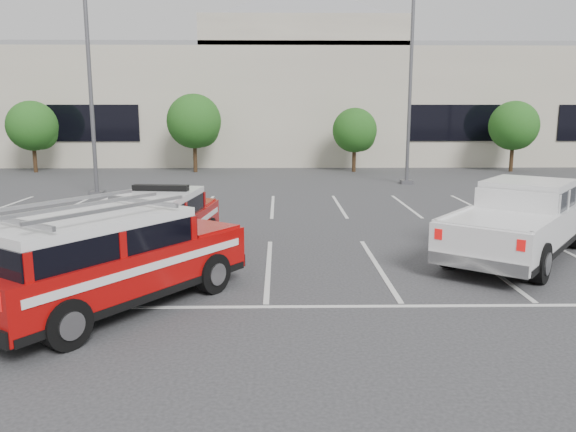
# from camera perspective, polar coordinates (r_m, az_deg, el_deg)

# --- Properties ---
(ground) EXTENTS (120.00, 120.00, 0.00)m
(ground) POSITION_cam_1_polar(r_m,az_deg,el_deg) (13.86, -2.00, -5.23)
(ground) COLOR #2E2E30
(ground) RESTS_ON ground
(stall_markings) EXTENTS (23.00, 15.00, 0.01)m
(stall_markings) POSITION_cam_1_polar(r_m,az_deg,el_deg) (18.23, -1.74, -1.34)
(stall_markings) COLOR silver
(stall_markings) RESTS_ON ground
(convention_building) EXTENTS (60.00, 16.99, 13.20)m
(convention_building) POSITION_cam_1_polar(r_m,az_deg,el_deg) (45.21, -1.05, 11.81)
(convention_building) COLOR beige
(convention_building) RESTS_ON ground
(tree_left) EXTENTS (3.07, 3.07, 4.42)m
(tree_left) POSITION_cam_1_polar(r_m,az_deg,el_deg) (38.51, -24.39, 8.18)
(tree_left) COLOR #3F2B19
(tree_left) RESTS_ON ground
(tree_mid_left) EXTENTS (3.37, 3.37, 4.85)m
(tree_mid_left) POSITION_cam_1_polar(r_m,az_deg,el_deg) (35.76, -9.36, 9.29)
(tree_mid_left) COLOR #3F2B19
(tree_mid_left) RESTS_ON ground
(tree_mid_right) EXTENTS (2.77, 2.77, 3.99)m
(tree_mid_right) POSITION_cam_1_polar(r_m,az_deg,el_deg) (35.73, 6.92, 8.49)
(tree_mid_right) COLOR #3F2B19
(tree_mid_right) RESTS_ON ground
(tree_right) EXTENTS (3.07, 3.07, 4.42)m
(tree_right) POSITION_cam_1_polar(r_m,az_deg,el_deg) (38.37, 22.05, 8.35)
(tree_right) COLOR #3F2B19
(tree_right) RESTS_ON ground
(light_pole_left) EXTENTS (0.90, 0.60, 10.24)m
(light_pole_left) POSITION_cam_1_polar(r_m,az_deg,el_deg) (26.69, -19.49, 13.04)
(light_pole_left) COLOR #59595E
(light_pole_left) RESTS_ON ground
(light_pole_mid) EXTENTS (0.90, 0.60, 10.24)m
(light_pole_mid) POSITION_cam_1_polar(r_m,az_deg,el_deg) (30.13, 12.32, 13.05)
(light_pole_mid) COLOR #59595E
(light_pole_mid) RESTS_ON ground
(fire_chief_suv) EXTENTS (2.59, 5.59, 1.90)m
(fire_chief_suv) POSITION_cam_1_polar(r_m,az_deg,el_deg) (14.69, -13.20, -1.48)
(fire_chief_suv) COLOR #970707
(fire_chief_suv) RESTS_ON ground
(white_pickup) EXTENTS (5.73, 6.45, 1.98)m
(white_pickup) POSITION_cam_1_polar(r_m,az_deg,el_deg) (15.88, 22.49, -1.07)
(white_pickup) COLOR silver
(white_pickup) RESTS_ON ground
(ladder_suv) EXTENTS (4.88, 5.65, 2.14)m
(ladder_suv) POSITION_cam_1_polar(r_m,az_deg,el_deg) (11.35, -17.77, -4.86)
(ladder_suv) COLOR #970707
(ladder_suv) RESTS_ON ground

